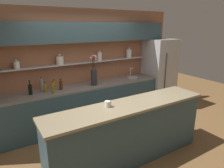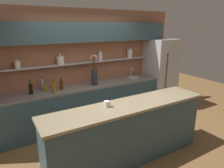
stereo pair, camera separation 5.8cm
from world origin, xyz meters
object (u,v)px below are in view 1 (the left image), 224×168
at_px(bottle_oil_1, 55,86).
at_px(bottle_wine_3, 30,89).
at_px(bottle_spirit_0, 42,85).
at_px(flower_vase, 94,75).
at_px(bottle_spirit_4, 61,85).
at_px(refrigerator, 159,73).
at_px(coffee_mug, 108,104).
at_px(bottle_oil_5, 53,88).
at_px(sink_fixture, 132,77).
at_px(bottle_oil_2, 45,88).

height_order(bottle_oil_1, bottle_wine_3, bottle_wine_3).
bearing_deg(bottle_spirit_0, flower_vase, -11.56).
relative_size(bottle_spirit_0, bottle_spirit_4, 1.20).
height_order(refrigerator, bottle_spirit_4, refrigerator).
relative_size(refrigerator, coffee_mug, 17.24).
xyz_separation_m(flower_vase, bottle_wine_3, (-1.36, 0.07, -0.12)).
bearing_deg(flower_vase, bottle_oil_1, 172.62).
xyz_separation_m(flower_vase, bottle_oil_5, (-0.96, -0.10, -0.13)).
bearing_deg(bottle_oil_1, bottle_oil_5, -113.39).
bearing_deg(bottle_oil_5, sink_fixture, 4.52).
distance_m(bottle_spirit_0, bottle_oil_2, 0.17).
distance_m(refrigerator, bottle_wine_3, 3.42).
relative_size(bottle_spirit_0, coffee_mug, 2.60).
distance_m(sink_fixture, bottle_oil_1, 2.02).
relative_size(refrigerator, flower_vase, 2.72).
relative_size(bottle_oil_1, bottle_spirit_4, 0.96).
xyz_separation_m(flower_vase, bottle_spirit_4, (-0.75, 0.07, -0.13)).
xyz_separation_m(sink_fixture, coffee_mug, (-1.66, -1.55, 0.12)).
bearing_deg(refrigerator, flower_vase, -179.40).
xyz_separation_m(sink_fixture, bottle_spirit_0, (-2.25, 0.15, 0.09)).
relative_size(bottle_spirit_4, coffee_mug, 2.16).
relative_size(bottle_oil_1, coffee_mug, 2.08).
height_order(bottle_wine_3, coffee_mug, bottle_wine_3).
bearing_deg(coffee_mug, flower_vase, 70.94).
relative_size(bottle_spirit_0, bottle_wine_3, 0.97).
relative_size(bottle_spirit_0, bottle_oil_1, 1.25).
bearing_deg(bottle_spirit_4, flower_vase, -5.04).
relative_size(bottle_oil_2, bottle_spirit_4, 0.92).
height_order(sink_fixture, bottle_wine_3, bottle_wine_3).
distance_m(refrigerator, coffee_mug, 2.98).
xyz_separation_m(bottle_spirit_4, bottle_oil_5, (-0.21, -0.16, 0.01)).
xyz_separation_m(refrigerator, bottle_oil_1, (-2.93, 0.09, 0.07)).
bearing_deg(bottle_spirit_4, coffee_mug, -81.24).
xyz_separation_m(bottle_oil_2, coffee_mug, (0.57, -1.53, 0.06)).
relative_size(sink_fixture, bottle_spirit_0, 0.94).
bearing_deg(bottle_wine_3, sink_fixture, 0.11).
bearing_deg(coffee_mug, bottle_oil_1, 102.85).
bearing_deg(bottle_spirit_0, sink_fixture, -3.94).
relative_size(bottle_wine_3, coffee_mug, 2.68).
distance_m(refrigerator, bottle_oil_1, 2.93).
bearing_deg(bottle_wine_3, bottle_spirit_4, -0.01).
relative_size(bottle_oil_5, coffee_mug, 2.29).
height_order(refrigerator, bottle_spirit_0, refrigerator).
xyz_separation_m(flower_vase, bottle_oil_2, (-1.08, 0.06, -0.15)).
distance_m(bottle_wine_3, coffee_mug, 1.76).
distance_m(refrigerator, bottle_oil_5, 3.02).
distance_m(bottle_oil_2, bottle_wine_3, 0.28).
distance_m(flower_vase, sink_fixture, 1.17).
xyz_separation_m(flower_vase, bottle_spirit_0, (-1.10, 0.23, -0.11)).
height_order(refrigerator, coffee_mug, refrigerator).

